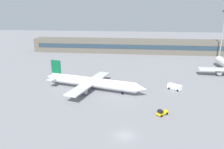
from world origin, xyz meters
The scene contains 6 objects.
ground_plane centered at (0.00, 40.00, 0.00)m, with size 400.00×400.00×0.00m, color gray.
terminal_building centered at (0.00, 102.18, 4.50)m, with size 135.16×12.13×9.00m.
airplane_near centered at (-13.56, 29.16, 3.06)m, with size 39.92×28.35×10.04m.
baggage_tug_yellow centered at (9.80, 11.80, 0.80)m, with size 3.63×3.58×1.75m.
service_van_white centered at (16.66, 33.14, 1.11)m, with size 5.39×4.66×2.08m.
floodlight_tower_west centered at (51.43, 89.74, 16.05)m, with size 3.20×0.80×27.99m.
Camera 1 is at (2.14, -46.28, 29.46)m, focal length 35.40 mm.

